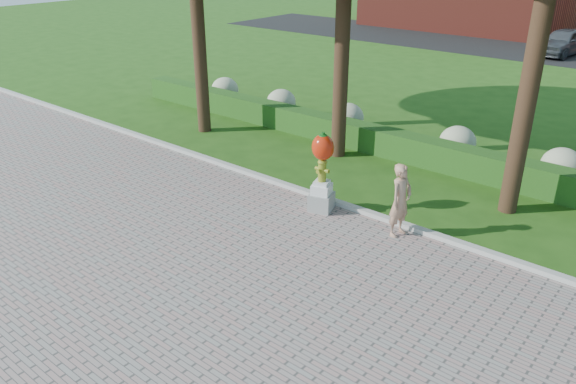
# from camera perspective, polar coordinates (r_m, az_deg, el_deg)

# --- Properties ---
(ground) EXTENTS (100.00, 100.00, 0.00)m
(ground) POSITION_cam_1_polar(r_m,az_deg,el_deg) (12.30, -3.33, -6.06)
(ground) COLOR #224C13
(ground) RESTS_ON ground
(walkway) EXTENTS (40.00, 14.00, 0.04)m
(walkway) POSITION_cam_1_polar(r_m,az_deg,el_deg) (10.28, -19.09, -14.49)
(walkway) COLOR gray
(walkway) RESTS_ON ground
(curb) EXTENTS (40.00, 0.18, 0.15)m
(curb) POSITION_cam_1_polar(r_m,az_deg,el_deg) (14.34, 4.79, -1.06)
(curb) COLOR #ADADA5
(curb) RESTS_ON ground
(lawn_hedge) EXTENTS (24.00, 0.70, 0.80)m
(lawn_hedge) POSITION_cam_1_polar(r_m,az_deg,el_deg) (17.41, 12.44, 4.35)
(lawn_hedge) COLOR #164012
(lawn_hedge) RESTS_ON ground
(hydrangea_row) EXTENTS (20.10, 1.10, 0.99)m
(hydrangea_row) POSITION_cam_1_polar(r_m,az_deg,el_deg) (18.00, 15.59, 5.19)
(hydrangea_row) COLOR #A2AE85
(hydrangea_row) RESTS_ON ground
(hydrant_sculpture) EXTENTS (0.68, 0.68, 2.02)m
(hydrant_sculpture) POSITION_cam_1_polar(r_m,az_deg,el_deg) (13.58, 3.49, 2.25)
(hydrant_sculpture) COLOR gray
(hydrant_sculpture) RESTS_ON walkway
(woman) EXTENTS (0.47, 0.67, 1.72)m
(woman) POSITION_cam_1_polar(r_m,az_deg,el_deg) (12.74, 11.36, -0.83)
(woman) COLOR tan
(woman) RESTS_ON walkway
(parked_car) EXTENTS (2.45, 4.58, 1.48)m
(parked_car) POSITION_cam_1_polar(r_m,az_deg,el_deg) (36.41, 26.18, 13.54)
(parked_car) COLOR #43474B
(parked_car) RESTS_ON street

